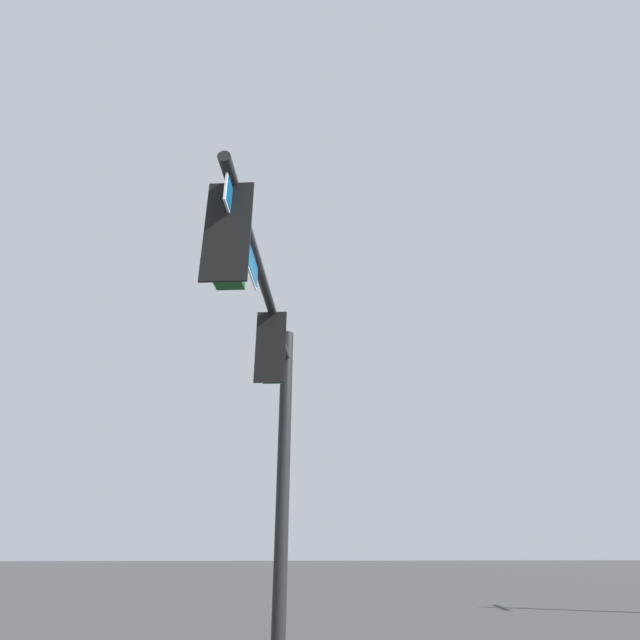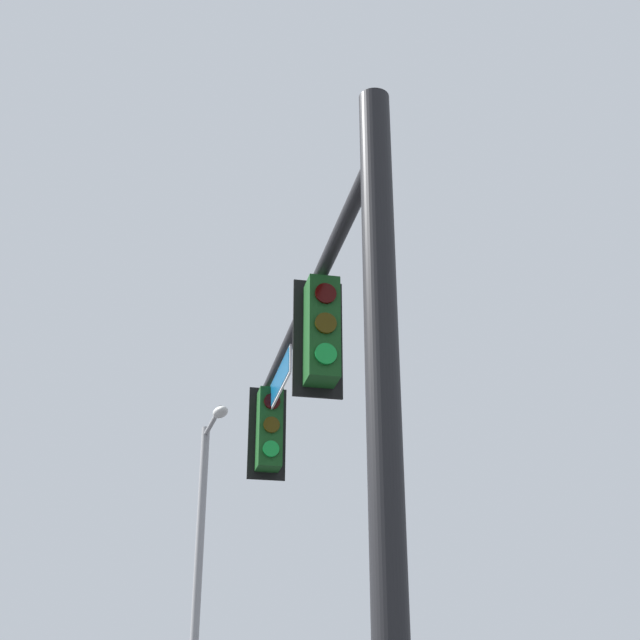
% 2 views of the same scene
% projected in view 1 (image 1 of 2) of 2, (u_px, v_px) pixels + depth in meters
% --- Properties ---
extents(signal_pole_near, '(6.20, 1.36, 6.46)m').
position_uv_depth(signal_pole_near, '(272.00, 399.00, 8.54)').
color(signal_pole_near, black).
rests_on(signal_pole_near, ground_plane).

